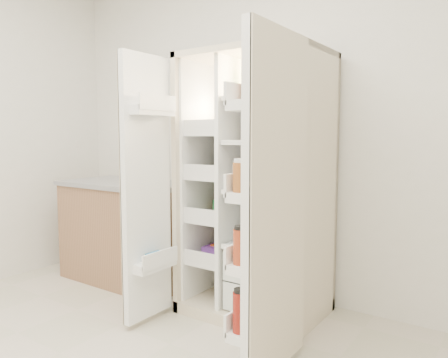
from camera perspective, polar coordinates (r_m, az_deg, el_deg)
The scene contains 5 objects.
wall_back at distance 3.35m, azimuth 5.38°, elevation 7.62°, with size 4.00×0.02×2.70m, color white.
refrigerator at distance 3.00m, azimuth 5.04°, elevation -3.78°, with size 0.92×0.70×1.80m.
freezer_door at distance 2.82m, azimuth -10.35°, elevation -1.42°, with size 0.15×0.40×1.72m.
fridge_door at distance 2.16m, azimuth 6.55°, elevation -3.98°, with size 0.17×0.58×1.72m.
kitchen_counter at distance 3.76m, azimuth -12.73°, elevation -6.82°, with size 1.18×0.63×0.86m.
Camera 1 is at (1.65, -0.91, 1.24)m, focal length 34.00 mm.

